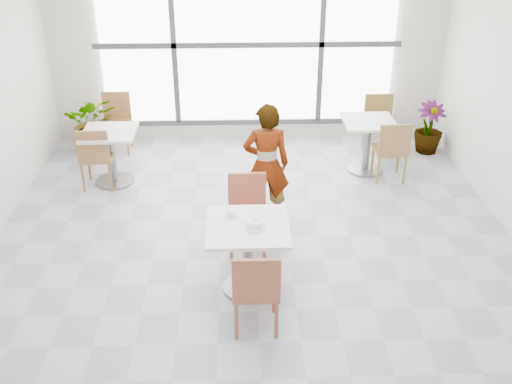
{
  "coord_description": "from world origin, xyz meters",
  "views": [
    {
      "loc": [
        -0.16,
        -5.36,
        3.71
      ],
      "look_at": [
        0.0,
        -0.3,
        1.0
      ],
      "focal_mm": 41.47,
      "sensor_mm": 36.0,
      "label": 1
    }
  ],
  "objects_px": {
    "person": "(266,165)",
    "bg_chair_right_near": "(392,148)",
    "coffee_cup": "(231,214)",
    "bg_table_right": "(367,138)",
    "oatmeal_bowl": "(255,224)",
    "plant_right": "(429,128)",
    "bg_chair_left_near": "(95,154)",
    "bg_chair_left_far": "(116,118)",
    "bg_chair_right_far": "(379,120)",
    "chair_near": "(256,287)",
    "chair_far": "(247,207)",
    "bg_table_left": "(111,150)",
    "main_table": "(248,245)",
    "plant_left": "(93,122)"
  },
  "relations": [
    {
      "from": "bg_table_left",
      "to": "plant_right",
      "type": "relative_size",
      "value": 0.97
    },
    {
      "from": "plant_right",
      "to": "bg_chair_right_far",
      "type": "bearing_deg",
      "value": 176.44
    },
    {
      "from": "bg_chair_left_far",
      "to": "bg_chair_right_near",
      "type": "xyz_separation_m",
      "value": [
        3.89,
        -1.25,
        0.0
      ]
    },
    {
      "from": "main_table",
      "to": "bg_chair_right_far",
      "type": "xyz_separation_m",
      "value": [
        2.03,
        3.36,
        -0.02
      ]
    },
    {
      "from": "coffee_cup",
      "to": "bg_table_left",
      "type": "relative_size",
      "value": 0.21
    },
    {
      "from": "bg_chair_right_far",
      "to": "bg_chair_right_near",
      "type": "bearing_deg",
      "value": -92.61
    },
    {
      "from": "plant_left",
      "to": "bg_table_left",
      "type": "bearing_deg",
      "value": -66.87
    },
    {
      "from": "person",
      "to": "bg_chair_left_far",
      "type": "height_order",
      "value": "person"
    },
    {
      "from": "plant_left",
      "to": "chair_far",
      "type": "bearing_deg",
      "value": -50.93
    },
    {
      "from": "chair_far",
      "to": "plant_right",
      "type": "height_order",
      "value": "chair_far"
    },
    {
      "from": "person",
      "to": "plant_right",
      "type": "height_order",
      "value": "person"
    },
    {
      "from": "person",
      "to": "main_table",
      "type": "bearing_deg",
      "value": 77.11
    },
    {
      "from": "oatmeal_bowl",
      "to": "bg_chair_right_far",
      "type": "xyz_separation_m",
      "value": [
        1.96,
        3.41,
        -0.29
      ]
    },
    {
      "from": "bg_chair_left_far",
      "to": "bg_chair_right_far",
      "type": "xyz_separation_m",
      "value": [
        3.94,
        -0.23,
        0.0
      ]
    },
    {
      "from": "bg_chair_left_far",
      "to": "plant_right",
      "type": "bearing_deg",
      "value": -3.36
    },
    {
      "from": "bg_chair_right_far",
      "to": "plant_left",
      "type": "relative_size",
      "value": 1.02
    },
    {
      "from": "bg_table_left",
      "to": "bg_table_right",
      "type": "distance_m",
      "value": 3.52
    },
    {
      "from": "bg_chair_left_near",
      "to": "bg_chair_left_far",
      "type": "relative_size",
      "value": 1.0
    },
    {
      "from": "chair_far",
      "to": "bg_chair_left_near",
      "type": "xyz_separation_m",
      "value": [
        -1.96,
        1.47,
        0.0
      ]
    },
    {
      "from": "chair_near",
      "to": "bg_chair_left_far",
      "type": "xyz_separation_m",
      "value": [
        -1.97,
        4.24,
        0.0
      ]
    },
    {
      "from": "person",
      "to": "bg_table_right",
      "type": "distance_m",
      "value": 2.02
    },
    {
      "from": "person",
      "to": "bg_chair_right_near",
      "type": "xyz_separation_m",
      "value": [
        1.74,
        0.99,
        -0.25
      ]
    },
    {
      "from": "oatmeal_bowl",
      "to": "plant_right",
      "type": "height_order",
      "value": "oatmeal_bowl"
    },
    {
      "from": "bg_chair_left_near",
      "to": "bg_chair_left_far",
      "type": "distance_m",
      "value": 1.33
    },
    {
      "from": "bg_table_left",
      "to": "coffee_cup",
      "type": "bearing_deg",
      "value": -54.56
    },
    {
      "from": "person",
      "to": "bg_chair_right_far",
      "type": "xyz_separation_m",
      "value": [
        1.78,
        2.01,
        -0.25
      ]
    },
    {
      "from": "bg_chair_right_far",
      "to": "coffee_cup",
      "type": "bearing_deg",
      "value": -124.39
    },
    {
      "from": "oatmeal_bowl",
      "to": "chair_near",
      "type": "bearing_deg",
      "value": -90.86
    },
    {
      "from": "main_table",
      "to": "chair_far",
      "type": "distance_m",
      "value": 0.79
    },
    {
      "from": "main_table",
      "to": "bg_table_right",
      "type": "height_order",
      "value": "same"
    },
    {
      "from": "plant_left",
      "to": "main_table",
      "type": "bearing_deg",
      "value": -57.68
    },
    {
      "from": "coffee_cup",
      "to": "plant_right",
      "type": "xyz_separation_m",
      "value": [
        2.95,
        3.15,
        -0.39
      ]
    },
    {
      "from": "person",
      "to": "bg_chair_right_far",
      "type": "bearing_deg",
      "value": -134.28
    },
    {
      "from": "chair_far",
      "to": "bg_chair_right_far",
      "type": "relative_size",
      "value": 1.0
    },
    {
      "from": "person",
      "to": "plant_left",
      "type": "xyz_separation_m",
      "value": [
        -2.53,
        2.25,
        -0.32
      ]
    },
    {
      "from": "person",
      "to": "bg_table_right",
      "type": "height_order",
      "value": "person"
    },
    {
      "from": "chair_near",
      "to": "bg_table_left",
      "type": "height_order",
      "value": "chair_near"
    },
    {
      "from": "bg_chair_left_far",
      "to": "bg_chair_right_far",
      "type": "distance_m",
      "value": 3.95
    },
    {
      "from": "chair_near",
      "to": "bg_chair_left_near",
      "type": "bearing_deg",
      "value": -55.32
    },
    {
      "from": "main_table",
      "to": "oatmeal_bowl",
      "type": "height_order",
      "value": "oatmeal_bowl"
    },
    {
      "from": "bg_chair_right_far",
      "to": "bg_table_right",
      "type": "bearing_deg",
      "value": -114.79
    },
    {
      "from": "chair_far",
      "to": "bg_table_right",
      "type": "bearing_deg",
      "value": 48.21
    },
    {
      "from": "coffee_cup",
      "to": "bg_table_right",
      "type": "relative_size",
      "value": 0.21
    },
    {
      "from": "bg_chair_left_far",
      "to": "plant_right",
      "type": "distance_m",
      "value": 4.71
    },
    {
      "from": "bg_chair_right_near",
      "to": "plant_right",
      "type": "height_order",
      "value": "bg_chair_right_near"
    },
    {
      "from": "oatmeal_bowl",
      "to": "chair_far",
      "type": "bearing_deg",
      "value": 94.06
    },
    {
      "from": "person",
      "to": "bg_chair_left_near",
      "type": "bearing_deg",
      "value": -25.13
    },
    {
      "from": "bg_table_right",
      "to": "chair_near",
      "type": "bearing_deg",
      "value": -116.42
    },
    {
      "from": "main_table",
      "to": "chair_near",
      "type": "relative_size",
      "value": 0.92
    },
    {
      "from": "chair_far",
      "to": "bg_chair_right_near",
      "type": "relative_size",
      "value": 1.0
    }
  ]
}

